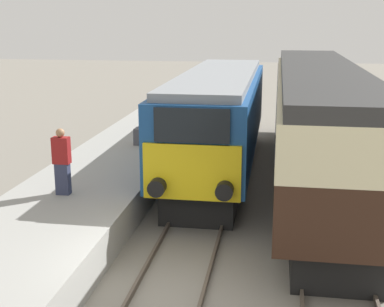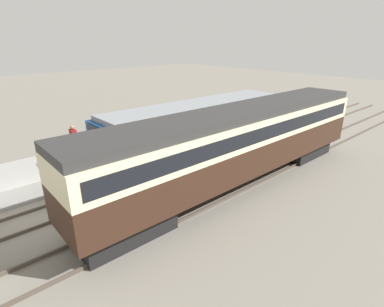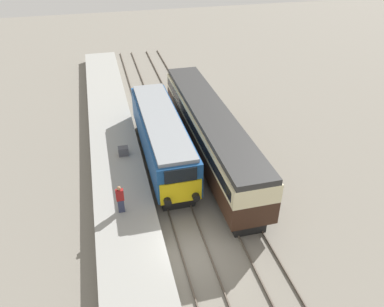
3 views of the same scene
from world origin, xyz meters
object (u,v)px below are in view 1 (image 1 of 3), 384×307
at_px(passenger_carriage, 317,112).
at_px(luggage_crate, 144,136).
at_px(locomotive, 218,118).
at_px(person_on_platform, 62,162).

height_order(passenger_carriage, luggage_crate, passenger_carriage).
distance_m(locomotive, person_on_platform, 6.84).
relative_size(locomotive, person_on_platform, 7.00).
xyz_separation_m(locomotive, person_on_platform, (-3.47, -5.89, -0.20)).
bearing_deg(passenger_carriage, locomotive, 172.05).
bearing_deg(person_on_platform, locomotive, 59.49).
bearing_deg(person_on_platform, passenger_carriage, 38.24).
bearing_deg(luggage_crate, locomotive, -2.14).
height_order(locomotive, person_on_platform, locomotive).
height_order(passenger_carriage, person_on_platform, passenger_carriage).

